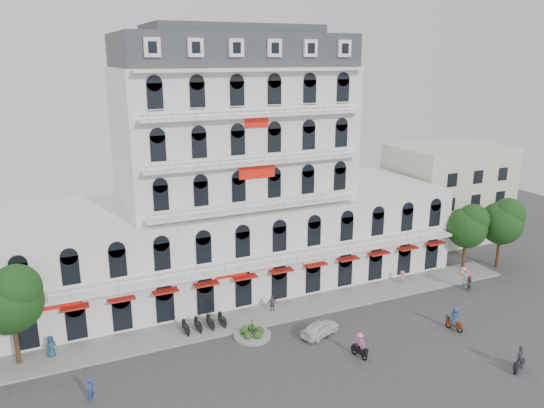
{
  "coord_description": "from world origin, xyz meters",
  "views": [
    {
      "loc": [
        -17.99,
        -31.39,
        23.03
      ],
      "look_at": [
        0.64,
        10.0,
        10.28
      ],
      "focal_mm": 35.0,
      "sensor_mm": 36.0,
      "label": 1
    }
  ],
  "objects_px": {
    "rider_northeast": "(520,359)",
    "rider_center": "(360,344)",
    "parked_car": "(320,328)",
    "rider_east": "(455,319)",
    "balloon_vendor": "(467,279)"
  },
  "relations": [
    {
      "from": "rider_center",
      "to": "balloon_vendor",
      "type": "bearing_deg",
      "value": 96.44
    },
    {
      "from": "rider_east",
      "to": "balloon_vendor",
      "type": "bearing_deg",
      "value": -65.55
    },
    {
      "from": "parked_car",
      "to": "rider_center",
      "type": "height_order",
      "value": "rider_center"
    },
    {
      "from": "parked_car",
      "to": "rider_northeast",
      "type": "height_order",
      "value": "rider_northeast"
    },
    {
      "from": "rider_northeast",
      "to": "rider_east",
      "type": "bearing_deg",
      "value": -110.79
    },
    {
      "from": "rider_northeast",
      "to": "rider_center",
      "type": "relative_size",
      "value": 1.02
    },
    {
      "from": "rider_center",
      "to": "rider_northeast",
      "type": "bearing_deg",
      "value": 43.32
    },
    {
      "from": "rider_northeast",
      "to": "rider_center",
      "type": "xyz_separation_m",
      "value": [
        -9.92,
        6.59,
        0.05
      ]
    },
    {
      "from": "parked_car",
      "to": "rider_center",
      "type": "bearing_deg",
      "value": 175.08
    },
    {
      "from": "rider_east",
      "to": "rider_northeast",
      "type": "relative_size",
      "value": 0.99
    },
    {
      "from": "rider_east",
      "to": "rider_center",
      "type": "relative_size",
      "value": 1.0
    },
    {
      "from": "rider_northeast",
      "to": "balloon_vendor",
      "type": "xyz_separation_m",
      "value": [
        6.8,
        12.52,
        0.2
      ]
    },
    {
      "from": "rider_northeast",
      "to": "rider_center",
      "type": "height_order",
      "value": "rider_northeast"
    },
    {
      "from": "rider_center",
      "to": "parked_car",
      "type": "bearing_deg",
      "value": -178.11
    },
    {
      "from": "parked_car",
      "to": "balloon_vendor",
      "type": "relative_size",
      "value": 1.55
    }
  ]
}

